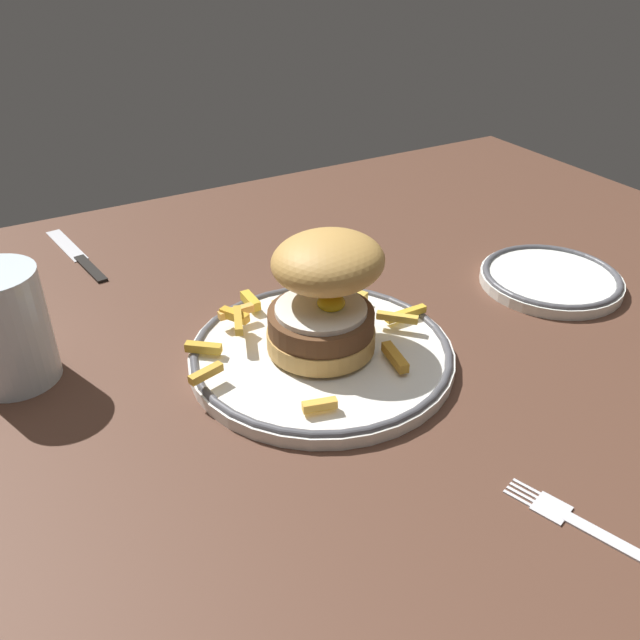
{
  "coord_description": "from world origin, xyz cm",
  "views": [
    {
      "loc": [
        -25.55,
        -46.04,
        36.59
      ],
      "look_at": [
        -0.18,
        -1.33,
        4.6
      ],
      "focal_mm": 36.81,
      "sensor_mm": 36.0,
      "label": 1
    }
  ],
  "objects_px": {
    "dinner_plate": "(320,353)",
    "knife": "(80,257)",
    "fork": "(597,532)",
    "burger": "(324,289)",
    "side_plate": "(551,278)",
    "water_glass": "(7,336)"
  },
  "relations": [
    {
      "from": "dinner_plate",
      "to": "knife",
      "type": "xyz_separation_m",
      "value": [
        -0.15,
        0.34,
        -0.01
      ]
    },
    {
      "from": "fork",
      "to": "knife",
      "type": "bearing_deg",
      "value": 109.58
    },
    {
      "from": "burger",
      "to": "side_plate",
      "type": "xyz_separation_m",
      "value": [
        0.3,
        -0.01,
        -0.06
      ]
    },
    {
      "from": "dinner_plate",
      "to": "fork",
      "type": "distance_m",
      "value": 0.28
    },
    {
      "from": "burger",
      "to": "side_plate",
      "type": "distance_m",
      "value": 0.3
    },
    {
      "from": "burger",
      "to": "knife",
      "type": "xyz_separation_m",
      "value": [
        -0.16,
        0.32,
        -0.07
      ]
    },
    {
      "from": "fork",
      "to": "dinner_plate",
      "type": "bearing_deg",
      "value": 103.28
    },
    {
      "from": "knife",
      "to": "side_plate",
      "type": "bearing_deg",
      "value": -36.17
    },
    {
      "from": "water_glass",
      "to": "fork",
      "type": "bearing_deg",
      "value": -50.53
    },
    {
      "from": "burger",
      "to": "water_glass",
      "type": "bearing_deg",
      "value": 158.74
    },
    {
      "from": "dinner_plate",
      "to": "water_glass",
      "type": "bearing_deg",
      "value": 155.95
    },
    {
      "from": "knife",
      "to": "burger",
      "type": "bearing_deg",
      "value": -63.4
    },
    {
      "from": "burger",
      "to": "fork",
      "type": "height_order",
      "value": "burger"
    },
    {
      "from": "side_plate",
      "to": "fork",
      "type": "xyz_separation_m",
      "value": [
        -0.24,
        -0.28,
        -0.01
      ]
    },
    {
      "from": "dinner_plate",
      "to": "burger",
      "type": "distance_m",
      "value": 0.06
    },
    {
      "from": "side_plate",
      "to": "knife",
      "type": "relative_size",
      "value": 0.89
    },
    {
      "from": "dinner_plate",
      "to": "fork",
      "type": "height_order",
      "value": "dinner_plate"
    },
    {
      "from": "side_plate",
      "to": "dinner_plate",
      "type": "bearing_deg",
      "value": -179.9
    },
    {
      "from": "water_glass",
      "to": "fork",
      "type": "distance_m",
      "value": 0.51
    },
    {
      "from": "side_plate",
      "to": "fork",
      "type": "bearing_deg",
      "value": -131.22
    },
    {
      "from": "fork",
      "to": "knife",
      "type": "distance_m",
      "value": 0.65
    },
    {
      "from": "fork",
      "to": "knife",
      "type": "relative_size",
      "value": 0.78
    }
  ]
}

